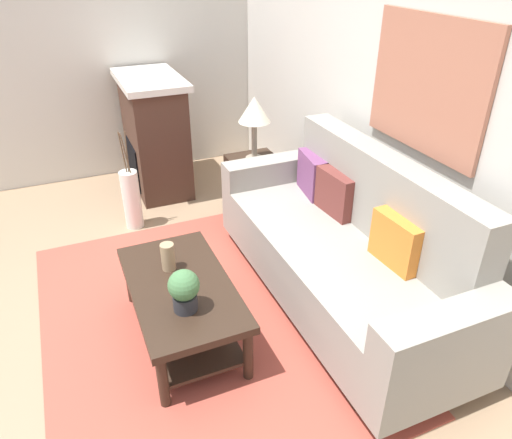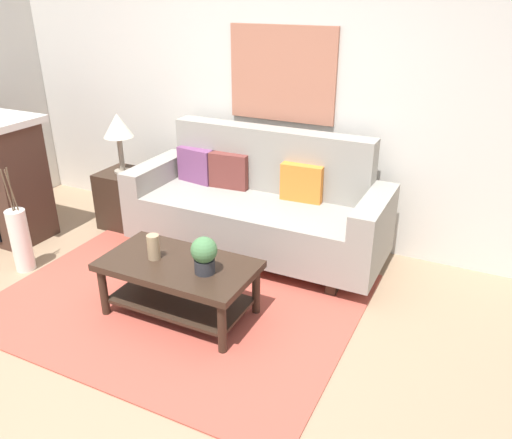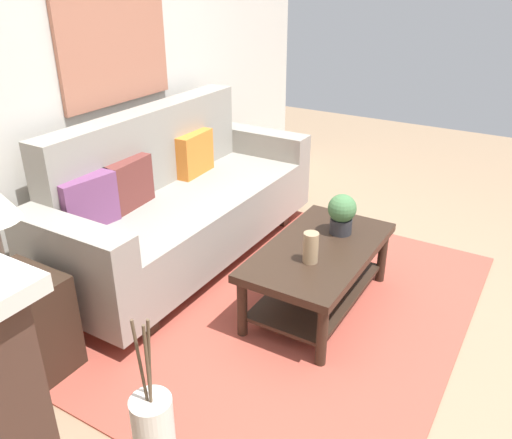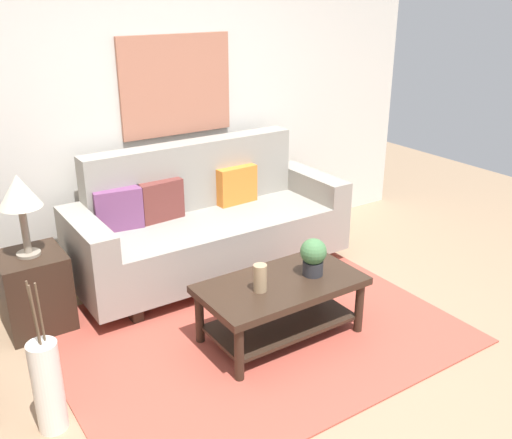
% 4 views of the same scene
% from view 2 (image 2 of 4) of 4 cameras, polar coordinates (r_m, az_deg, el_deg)
% --- Properties ---
extents(ground_plane, '(9.43, 9.43, 0.00)m').
position_cam_2_polar(ground_plane, '(3.70, -12.93, -12.55)').
color(ground_plane, '#9E7F60').
extents(wall_back, '(5.43, 0.10, 2.70)m').
position_cam_2_polar(wall_back, '(4.76, 0.97, 14.31)').
color(wall_back, silver).
rests_on(wall_back, ground_plane).
extents(area_rug, '(2.65, 2.06, 0.01)m').
position_cam_2_polar(area_rug, '(4.02, -8.53, -8.76)').
color(area_rug, '#B24C3D').
rests_on(area_rug, ground_plane).
extents(couch, '(2.26, 0.84, 1.08)m').
position_cam_2_polar(couch, '(4.48, 0.25, 1.34)').
color(couch, gray).
rests_on(couch, ground_plane).
extents(throw_pillow_plum, '(0.37, 0.17, 0.32)m').
position_cam_2_polar(throw_pillow_plum, '(4.82, -6.70, 6.04)').
color(throw_pillow_plum, '#7A4270').
rests_on(throw_pillow_plum, couch).
extents(throw_pillow_maroon, '(0.37, 0.15, 0.32)m').
position_cam_2_polar(throw_pillow_maroon, '(4.65, -3.00, 5.47)').
color(throw_pillow_maroon, brown).
rests_on(throw_pillow_maroon, couch).
extents(throw_pillow_orange, '(0.37, 0.14, 0.32)m').
position_cam_2_polar(throw_pillow_orange, '(4.37, 5.16, 4.12)').
color(throw_pillow_orange, orange).
rests_on(throw_pillow_orange, couch).
extents(coffee_table, '(1.10, 0.60, 0.43)m').
position_cam_2_polar(coffee_table, '(3.70, -8.59, -6.32)').
color(coffee_table, '#332319').
rests_on(coffee_table, ground_plane).
extents(tabletop_vase, '(0.09, 0.09, 0.18)m').
position_cam_2_polar(tabletop_vase, '(3.68, -11.37, -3.02)').
color(tabletop_vase, tan).
rests_on(tabletop_vase, coffee_table).
extents(potted_plant_tabletop, '(0.18, 0.18, 0.26)m').
position_cam_2_polar(potted_plant_tabletop, '(3.43, -5.81, -3.85)').
color(potted_plant_tabletop, '#2D2D33').
rests_on(potted_plant_tabletop, coffee_table).
extents(side_table, '(0.44, 0.44, 0.56)m').
position_cam_2_polar(side_table, '(5.23, -14.30, 2.25)').
color(side_table, '#332319').
rests_on(side_table, ground_plane).
extents(table_lamp, '(0.28, 0.28, 0.57)m').
position_cam_2_polar(table_lamp, '(5.01, -15.15, 9.83)').
color(table_lamp, gray).
rests_on(table_lamp, side_table).
extents(floor_vase, '(0.16, 0.16, 0.54)m').
position_cam_2_polar(floor_vase, '(4.69, -24.79, -2.14)').
color(floor_vase, white).
rests_on(floor_vase, ground_plane).
extents(floor_vase_branch_a, '(0.02, 0.05, 0.36)m').
position_cam_2_polar(floor_vase_branch_a, '(4.50, -25.62, 2.95)').
color(floor_vase_branch_a, brown).
rests_on(floor_vase_branch_a, floor_vase).
extents(floor_vase_branch_b, '(0.03, 0.03, 0.36)m').
position_cam_2_polar(floor_vase_branch_b, '(4.54, -25.70, 3.08)').
color(floor_vase_branch_b, brown).
rests_on(floor_vase_branch_b, floor_vase).
extents(floor_vase_branch_c, '(0.03, 0.03, 0.36)m').
position_cam_2_polar(floor_vase_branch_c, '(4.52, -26.03, 2.93)').
color(floor_vase_branch_c, brown).
rests_on(floor_vase_branch_c, floor_vase).
extents(framed_painting, '(0.98, 0.03, 0.81)m').
position_cam_2_polar(framed_painting, '(4.60, 2.91, 15.89)').
color(framed_painting, '#B77056').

